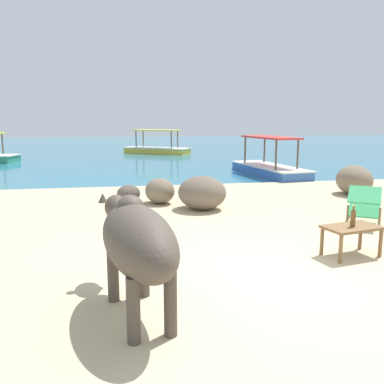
# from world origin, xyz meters

# --- Properties ---
(sand_beach) EXTENTS (18.00, 14.00, 0.04)m
(sand_beach) POSITION_xyz_m (0.00, 0.00, 0.02)
(sand_beach) COLOR #CCB78E
(sand_beach) RESTS_ON ground
(water_surface) EXTENTS (60.00, 36.00, 0.03)m
(water_surface) POSITION_xyz_m (0.00, 22.00, 0.00)
(water_surface) COLOR teal
(water_surface) RESTS_ON ground
(cow) EXTENTS (0.89, 2.01, 1.12)m
(cow) POSITION_xyz_m (-1.65, -0.62, 0.78)
(cow) COLOR #4C4238
(cow) RESTS_ON sand_beach
(low_bench_table) EXTENTS (0.84, 0.59, 0.42)m
(low_bench_table) POSITION_xyz_m (1.27, 0.58, 0.39)
(low_bench_table) COLOR brown
(low_bench_table) RESTS_ON sand_beach
(bottle) EXTENTS (0.07, 0.07, 0.30)m
(bottle) POSITION_xyz_m (1.26, 0.55, 0.58)
(bottle) COLOR brown
(bottle) RESTS_ON low_bench_table
(deck_chair_far) EXTENTS (0.87, 0.93, 0.68)m
(deck_chair_far) POSITION_xyz_m (2.40, 2.05, 0.42)
(deck_chair_far) COLOR brown
(deck_chair_far) RESTS_ON sand_beach
(shore_rock_large) EXTENTS (0.82, 0.90, 0.56)m
(shore_rock_large) POSITION_xyz_m (-0.94, 4.53, 0.32)
(shore_rock_large) COLOR #756651
(shore_rock_large) RESTS_ON sand_beach
(shore_rock_medium) EXTENTS (0.73, 0.73, 0.38)m
(shore_rock_medium) POSITION_xyz_m (-1.62, 4.81, 0.23)
(shore_rock_medium) COLOR brown
(shore_rock_medium) RESTS_ON sand_beach
(shore_rock_small) EXTENTS (1.38, 1.39, 0.69)m
(shore_rock_small) POSITION_xyz_m (-0.14, 3.79, 0.38)
(shore_rock_small) COLOR #6B5B4C
(shore_rock_small) RESTS_ON sand_beach
(shore_rock_flat) EXTENTS (1.12, 1.26, 0.72)m
(shore_rock_flat) POSITION_xyz_m (3.88, 4.81, 0.40)
(shore_rock_flat) COLOR #756651
(shore_rock_flat) RESTS_ON sand_beach
(boat_yellow) EXTENTS (3.70, 2.99, 1.29)m
(boat_yellow) POSITION_xyz_m (0.21, 18.18, 0.29)
(boat_yellow) COLOR gold
(boat_yellow) RESTS_ON water_surface
(boat_blue) EXTENTS (1.69, 3.80, 1.29)m
(boat_blue) POSITION_xyz_m (3.15, 8.72, 0.29)
(boat_blue) COLOR #3866B7
(boat_blue) RESTS_ON water_surface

